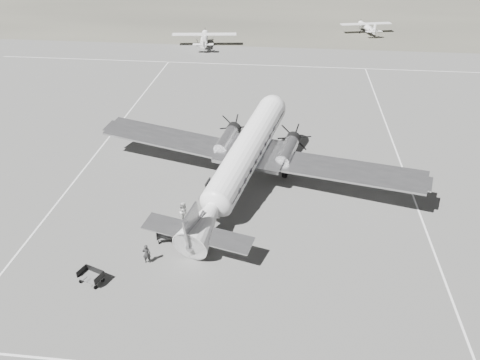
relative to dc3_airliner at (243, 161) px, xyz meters
name	(u,v)px	position (x,y,z in m)	size (l,w,h in m)	color
ground	(270,223)	(2.71, -4.65, -2.89)	(260.00, 260.00, 0.00)	slate
taxi_line_right	(427,233)	(14.71, -4.65, -2.88)	(0.15, 80.00, 0.01)	white
taxi_line_left	(97,152)	(-15.29, 5.35, -2.88)	(0.15, 60.00, 0.01)	white
taxi_line_horizon	(285,66)	(2.71, 35.35, -2.88)	(90.00, 0.15, 0.01)	white
dc3_airliner	(243,161)	(0.00, 0.00, 0.00)	(30.31, 21.03, 5.77)	silver
light_plane_left	(204,39)	(-11.26, 44.73, -1.74)	(11.01, 8.93, 2.29)	white
light_plane_right	(366,28)	(17.22, 56.58, -1.88)	(9.68, 7.86, 2.01)	white
baggage_cart_near	(166,236)	(-4.95, -7.62, -2.47)	(1.46, 1.03, 0.82)	#5E5E5E
baggage_cart_far	(91,277)	(-8.80, -12.55, -2.42)	(1.65, 1.16, 0.93)	#5E5E5E
ground_crew	(147,254)	(-5.64, -10.20, -2.11)	(0.56, 0.37, 1.55)	#292929
ramp_agent	(183,211)	(-4.20, -4.87, -2.11)	(0.76, 0.59, 1.56)	silver
passenger	(184,211)	(-4.18, -4.78, -2.12)	(0.75, 0.49, 1.53)	#B0B0AE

